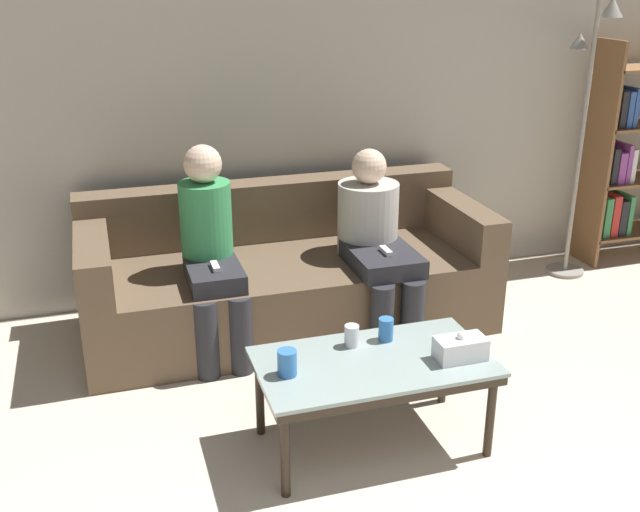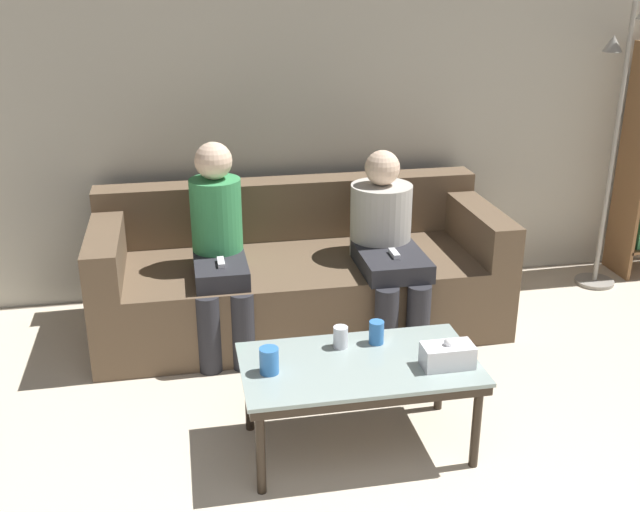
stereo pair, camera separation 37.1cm
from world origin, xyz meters
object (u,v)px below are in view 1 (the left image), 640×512
at_px(bookshelf, 631,161).
at_px(standing_lamp, 587,112).
at_px(cup_near_left, 386,329).
at_px(tissue_box, 460,348).
at_px(cup_near_right, 287,363).
at_px(seated_person_mid_left, 375,237).
at_px(cup_far_center, 352,336).
at_px(seated_person_left_end, 210,248).
at_px(couch, 286,276).
at_px(coffee_table, 373,369).

xyz_separation_m(bookshelf, standing_lamp, (-0.53, -0.14, 0.40)).
relative_size(cup_near_left, bookshelf, 0.07).
bearing_deg(cup_near_left, tissue_box, -46.55).
bearing_deg(cup_near_right, standing_lamp, 31.88).
bearing_deg(cup_near_right, seated_person_mid_left, 53.67).
height_order(cup_far_center, standing_lamp, standing_lamp).
xyz_separation_m(bookshelf, seated_person_mid_left, (-2.16, -0.55, -0.15)).
height_order(bookshelf, seated_person_mid_left, bookshelf).
bearing_deg(seated_person_left_end, seated_person_mid_left, -0.78).
bearing_deg(bookshelf, cup_far_center, -150.33).
height_order(couch, standing_lamp, standing_lamp).
distance_m(cup_far_center, seated_person_left_end, 1.08).
bearing_deg(coffee_table, cup_near_right, -178.16).
xyz_separation_m(coffee_table, cup_near_left, (0.12, 0.16, 0.10)).
distance_m(couch, coffee_table, 1.33).
height_order(seated_person_left_end, seated_person_mid_left, seated_person_left_end).
bearing_deg(tissue_box, standing_lamp, 43.62).
bearing_deg(cup_near_left, cup_near_right, -161.59).
xyz_separation_m(cup_near_left, tissue_box, (0.24, -0.26, -0.00)).
height_order(coffee_table, cup_near_left, cup_near_left).
relative_size(coffee_table, cup_far_center, 10.24).
distance_m(standing_lamp, seated_person_mid_left, 1.76).
height_order(cup_near_right, standing_lamp, standing_lamp).
distance_m(couch, cup_far_center, 1.19).
bearing_deg(standing_lamp, cup_near_right, -148.12).
relative_size(cup_far_center, bookshelf, 0.06).
bearing_deg(seated_person_left_end, cup_near_left, -56.07).
relative_size(cup_far_center, seated_person_left_end, 0.09).
distance_m(cup_far_center, standing_lamp, 2.58).
xyz_separation_m(cup_near_right, tissue_box, (0.75, -0.09, -0.01)).
relative_size(cup_near_right, tissue_box, 0.52).
relative_size(coffee_table, bookshelf, 0.65).
height_order(tissue_box, bookshelf, bookshelf).
xyz_separation_m(couch, seated_person_left_end, (-0.47, -0.21, 0.31)).
distance_m(cup_near_right, cup_far_center, 0.38).
bearing_deg(coffee_table, tissue_box, -15.55).
bearing_deg(tissue_box, coffee_table, 164.45).
bearing_deg(seated_person_mid_left, cup_near_right, -126.33).
bearing_deg(cup_near_right, bookshelf, 29.17).
distance_m(couch, cup_near_right, 1.39).
height_order(standing_lamp, seated_person_mid_left, standing_lamp).
height_order(tissue_box, seated_person_left_end, seated_person_left_end).
bearing_deg(cup_near_left, standing_lamp, 34.93).
height_order(cup_near_right, seated_person_mid_left, seated_person_mid_left).
relative_size(standing_lamp, seated_person_left_end, 1.60).
xyz_separation_m(cup_near_left, seated_person_left_end, (-0.64, 0.95, 0.12)).
bearing_deg(seated_person_mid_left, coffee_table, -111.11).
xyz_separation_m(cup_near_left, cup_near_right, (-0.51, -0.17, 0.00)).
bearing_deg(cup_far_center, bookshelf, 29.67).
height_order(couch, coffee_table, couch).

